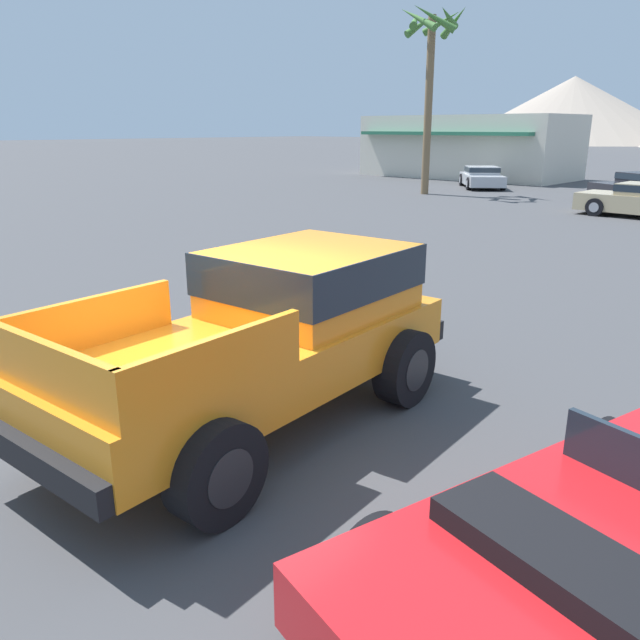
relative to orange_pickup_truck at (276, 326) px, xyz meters
The scene contains 6 objects.
ground_plane 1.31m from the orange_pickup_truck, 93.86° to the right, with size 320.00×320.00×0.00m, color #424244.
orange_pickup_truck is the anchor object (origin of this frame).
red_convertible_car 3.89m from the orange_pickup_truck, ahead, with size 2.72×4.51×1.02m.
parked_car_silver 28.79m from the orange_pickup_truck, 115.43° to the left, with size 3.98×4.29×1.11m.
palm_tree_short 25.28m from the orange_pickup_truck, 120.83° to the left, with size 2.87×3.17×8.28m.
storefront_building 36.10m from the orange_pickup_truck, 117.85° to the left, with size 12.93×6.64×3.80m.
Camera 1 is at (4.85, -3.51, 3.09)m, focal length 35.00 mm.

